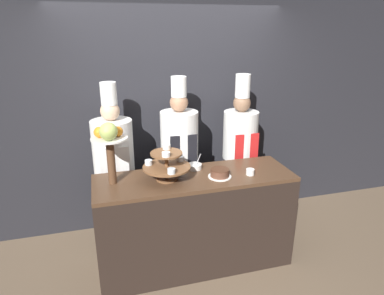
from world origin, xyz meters
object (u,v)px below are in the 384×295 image
Objects in this scene: chef_center_right at (240,149)px; chef_center_left at (180,153)px; fruit_pedestal at (109,140)px; chef_left at (114,163)px; cup_white at (250,172)px; tiered_stand at (167,164)px; cake_round at (220,173)px; serving_bowl_far at (195,166)px.

chef_center_left is at bearing 180.00° from chef_center_right.
chef_left is (0.04, 0.54, -0.42)m from fruit_pedestal.
chef_center_right reaches higher than cup_white.
cup_white is at bearing -6.22° from fruit_pedestal.
tiered_stand is 0.24× the size of chef_left.
cake_round is 1.13m from chef_left.
chef_center_left reaches higher than cup_white.
chef_left is at bearing 127.73° from tiered_stand.
chef_center_left is 0.70m from chef_center_right.
chef_left is at bearing -179.99° from chef_center_left.
serving_bowl_far reaches higher than cake_round.
chef_center_right is at bearing 0.00° from chef_left.
chef_center_left is at bearing 65.66° from tiered_stand.
chef_center_left is (0.70, 0.00, 0.03)m from chef_left.
serving_bowl_far is at bearing -27.74° from chef_left.
tiered_stand is at bearing -151.09° from serving_bowl_far.
cup_white is at bearing -31.10° from serving_bowl_far.
fruit_pedestal reaches higher than cake_round.
fruit_pedestal is 0.90m from serving_bowl_far.
cake_round is 1.44× the size of serving_bowl_far.
chef_center_right is (1.40, 0.00, 0.02)m from chef_left.
chef_center_left is (-0.06, 0.40, 0.00)m from serving_bowl_far.
chef_center_right is (1.44, 0.54, -0.40)m from fruit_pedestal.
chef_left reaches higher than tiered_stand.
chef_center_right reaches higher than serving_bowl_far.
cake_round is at bearing -70.69° from chef_center_left.
cup_white is 0.04× the size of chef_left.
chef_left is at bearing 150.95° from cup_white.
chef_center_left is (-0.52, 0.67, -0.00)m from cup_white.
chef_center_left reaches higher than tiered_stand.
serving_bowl_far is at bearing 124.39° from cake_round.
chef_center_right is (0.65, 0.40, -0.02)m from serving_bowl_far.
tiered_stand is 1.12m from chef_center_right.
fruit_pedestal is 0.32× the size of chef_left.
cake_round is (0.97, -0.11, -0.38)m from fruit_pedestal.
chef_center_right is at bearing 74.78° from cup_white.
tiered_stand is 0.75× the size of fruit_pedestal.
cake_round is 0.68m from chef_center_left.
cup_white is at bearing -105.22° from chef_center_right.
chef_left is at bearing -180.00° from chef_center_right.
chef_center_right reaches higher than cake_round.
cup_white is (1.26, -0.14, -0.38)m from fruit_pedestal.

